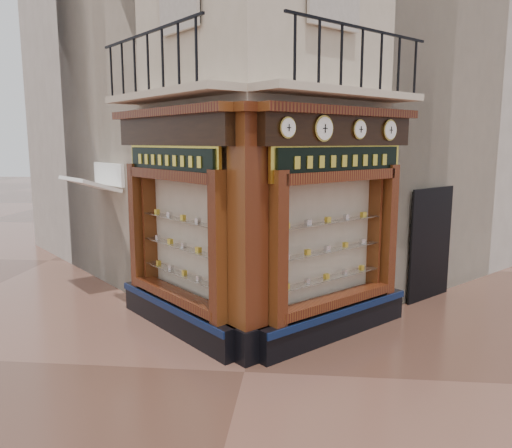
# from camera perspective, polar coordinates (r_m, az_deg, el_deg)

# --- Properties ---
(ground) EXTENTS (80.00, 80.00, 0.00)m
(ground) POSITION_cam_1_polar(r_m,az_deg,el_deg) (7.81, -1.34, -16.55)
(ground) COLOR #4F3125
(ground) RESTS_ON ground
(main_building) EXTENTS (11.31, 11.31, 12.00)m
(main_building) POSITION_cam_1_polar(r_m,az_deg,el_deg) (13.41, 1.96, 20.49)
(main_building) COLOR beige
(main_building) RESTS_ON ground
(neighbour_left) EXTENTS (11.31, 11.31, 11.00)m
(neighbour_left) POSITION_cam_1_polar(r_m,az_deg,el_deg) (16.09, -6.67, 16.76)
(neighbour_left) COLOR beige
(neighbour_left) RESTS_ON ground
(neighbour_right) EXTENTS (11.31, 11.31, 11.00)m
(neighbour_right) POSITION_cam_1_polar(r_m,az_deg,el_deg) (15.82, 11.94, 16.75)
(neighbour_right) COLOR beige
(neighbour_right) RESTS_ON ground
(shopfront_left) EXTENTS (2.86, 2.86, 3.98)m
(shopfront_left) POSITION_cam_1_polar(r_m,az_deg,el_deg) (8.95, -9.13, 0.02)
(shopfront_left) COLOR black
(shopfront_left) RESTS_ON ground
(shopfront_right) EXTENTS (2.86, 2.86, 3.98)m
(shopfront_right) POSITION_cam_1_polar(r_m,az_deg,el_deg) (8.68, 9.14, -0.28)
(shopfront_right) COLOR black
(shopfront_right) RESTS_ON ground
(corner_pilaster) EXTENTS (0.85, 0.85, 3.98)m
(corner_pilaster) POSITION_cam_1_polar(r_m,az_deg,el_deg) (7.66, -0.94, -1.66)
(corner_pilaster) COLOR black
(corner_pilaster) RESTS_ON ground
(balcony) EXTENTS (5.94, 2.97, 1.03)m
(balcony) POSITION_cam_1_polar(r_m,az_deg,el_deg) (8.54, -0.20, 14.77)
(balcony) COLOR beige
(balcony) RESTS_ON ground
(clock_a) EXTENTS (0.26, 0.26, 0.32)m
(clock_a) POSITION_cam_1_polar(r_m,az_deg,el_deg) (7.47, 3.61, 10.94)
(clock_a) COLOR #AD9039
(clock_a) RESTS_ON ground
(clock_b) EXTENTS (0.33, 0.33, 0.41)m
(clock_b) POSITION_cam_1_polar(r_m,az_deg,el_deg) (8.01, 7.73, 10.77)
(clock_b) COLOR #AD9039
(clock_b) RESTS_ON ground
(clock_c) EXTENTS (0.27, 0.27, 0.33)m
(clock_c) POSITION_cam_1_polar(r_m,az_deg,el_deg) (8.67, 11.74, 10.54)
(clock_c) COLOR #AD9039
(clock_c) RESTS_ON ground
(clock_d) EXTENTS (0.30, 0.30, 0.37)m
(clock_d) POSITION_cam_1_polar(r_m,az_deg,el_deg) (9.33, 15.02, 10.32)
(clock_d) COLOR #AD9039
(clock_d) RESTS_ON ground
(awning) EXTENTS (1.69, 1.69, 0.35)m
(awning) POSITION_cam_1_polar(r_m,az_deg,el_deg) (12.18, -17.85, -7.37)
(awning) COLOR white
(awning) RESTS_ON ground
(signboard_left) EXTENTS (2.12, 2.12, 0.57)m
(signboard_left) POSITION_cam_1_polar(r_m,az_deg,el_deg) (8.80, -9.76, 7.20)
(signboard_left) COLOR yellow
(signboard_left) RESTS_ON ground
(signboard_right) EXTENTS (2.27, 2.27, 0.61)m
(signboard_right) POSITION_cam_1_polar(r_m,az_deg,el_deg) (8.51, 9.73, 7.13)
(signboard_right) COLOR yellow
(signboard_right) RESTS_ON ground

